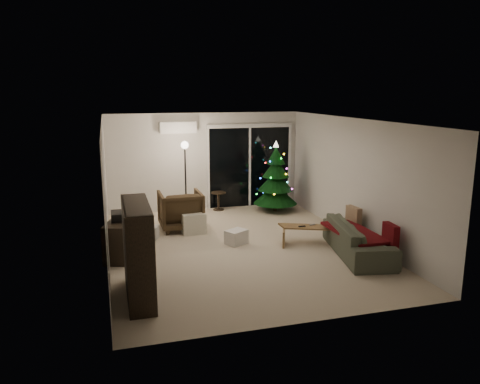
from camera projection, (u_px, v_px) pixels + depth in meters
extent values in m
plane|color=beige|center=(239.00, 247.00, 9.32)|extent=(6.50, 6.50, 0.00)
plane|color=white|center=(239.00, 120.00, 8.79)|extent=(6.50, 6.50, 0.00)
cube|color=silver|center=(205.00, 162.00, 12.11)|extent=(5.00, 0.02, 2.50)
cube|color=silver|center=(308.00, 234.00, 6.00)|extent=(5.00, 0.02, 2.50)
cube|color=silver|center=(105.00, 193.00, 8.39)|extent=(0.02, 6.50, 2.50)
cube|color=silver|center=(355.00, 179.00, 9.73)|extent=(0.02, 6.50, 2.50)
cube|color=black|center=(250.00, 167.00, 12.46)|extent=(2.20, 0.02, 2.10)
cube|color=white|center=(178.00, 128.00, 11.62)|extent=(0.90, 0.22, 0.28)
cube|color=#3F3833|center=(244.00, 203.00, 13.18)|extent=(2.60, 1.00, 0.10)
cube|color=white|center=(240.00, 181.00, 13.44)|extent=(2.20, 0.06, 1.00)
cube|color=black|center=(122.00, 238.00, 8.73)|extent=(0.74, 1.21, 0.71)
cube|color=black|center=(121.00, 216.00, 8.64)|extent=(0.36, 0.42, 0.15)
imported|color=#3F2E19|center=(181.00, 210.00, 10.45)|extent=(0.94, 0.96, 0.86)
cube|color=silver|center=(193.00, 222.00, 10.24)|extent=(0.52, 0.52, 0.45)
cube|color=white|center=(149.00, 233.00, 9.80)|extent=(0.46, 0.41, 0.27)
cube|color=white|center=(236.00, 237.00, 9.48)|extent=(0.51, 0.47, 0.29)
cylinder|color=black|center=(218.00, 201.00, 12.15)|extent=(0.39, 0.39, 0.48)
cylinder|color=black|center=(186.00, 182.00, 11.12)|extent=(0.29, 0.29, 1.83)
imported|color=#343831|center=(358.00, 239.00, 8.84)|extent=(1.21, 2.22, 0.61)
cube|color=maroon|center=(354.00, 232.00, 8.78)|extent=(0.65, 1.51, 0.05)
cube|color=#997E65|center=(354.00, 216.00, 9.46)|extent=(0.16, 0.41, 0.40)
cube|color=maroon|center=(391.00, 235.00, 8.24)|extent=(0.15, 0.41, 0.40)
cube|color=black|center=(302.00, 226.00, 9.43)|extent=(0.14, 0.04, 0.02)
cube|color=slate|center=(312.00, 225.00, 9.54)|extent=(0.14, 0.08, 0.02)
cone|color=#0B3E12|center=(276.00, 176.00, 11.92)|extent=(1.49, 1.49, 1.81)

